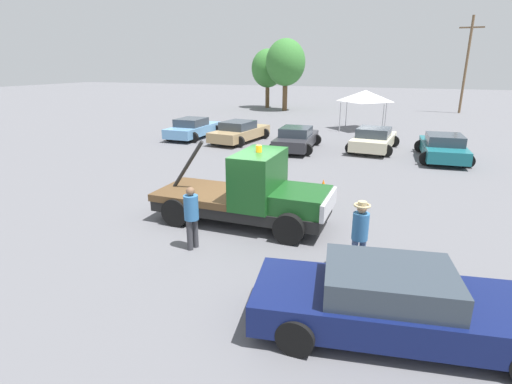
# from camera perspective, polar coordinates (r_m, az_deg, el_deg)

# --- Properties ---
(ground_plane) EXTENTS (160.00, 160.00, 0.00)m
(ground_plane) POSITION_cam_1_polar(r_m,az_deg,el_deg) (12.65, -2.12, -4.29)
(ground_plane) COLOR slate
(tow_truck) EXTENTS (5.47, 2.30, 2.51)m
(tow_truck) POSITION_cam_1_polar(r_m,az_deg,el_deg) (12.19, -0.70, -0.31)
(tow_truck) COLOR black
(tow_truck) RESTS_ON ground
(foreground_car) EXTENTS (5.59, 2.73, 1.34)m
(foreground_car) POSITION_cam_1_polar(r_m,az_deg,el_deg) (7.88, 19.74, -14.75)
(foreground_car) COLOR #0F194C
(foreground_car) RESTS_ON ground
(person_near_truck) EXTENTS (0.39, 0.39, 1.77)m
(person_near_truck) POSITION_cam_1_polar(r_m,az_deg,el_deg) (9.68, 14.64, -5.38)
(person_near_truck) COLOR #475B84
(person_near_truck) RESTS_ON ground
(person_at_hood) EXTENTS (0.38, 0.38, 1.73)m
(person_at_hood) POSITION_cam_1_polar(r_m,az_deg,el_deg) (10.66, -9.21, -3.07)
(person_at_hood) COLOR #38383D
(person_at_hood) RESTS_ON ground
(parked_car_skyblue) EXTENTS (2.45, 4.71, 1.34)m
(parked_car_skyblue) POSITION_cam_1_polar(r_m,az_deg,el_deg) (27.41, -9.01, 8.98)
(parked_car_skyblue) COLOR #669ED1
(parked_car_skyblue) RESTS_ON ground
(parked_car_tan) EXTENTS (2.86, 5.07, 1.34)m
(parked_car_tan) POSITION_cam_1_polar(r_m,az_deg,el_deg) (25.70, -2.36, 8.60)
(parked_car_tan) COLOR tan
(parked_car_tan) RESTS_ON ground
(parked_car_charcoal) EXTENTS (2.63, 4.73, 1.34)m
(parked_car_charcoal) POSITION_cam_1_polar(r_m,az_deg,el_deg) (23.35, 5.77, 7.59)
(parked_car_charcoal) COLOR #2D2D33
(parked_car_charcoal) RESTS_ON ground
(parked_car_cream) EXTENTS (2.76, 4.60, 1.34)m
(parked_car_cream) POSITION_cam_1_polar(r_m,az_deg,el_deg) (23.97, 16.46, 7.22)
(parked_car_cream) COLOR beige
(parked_car_cream) RESTS_ON ground
(parked_car_teal) EXTENTS (2.74, 4.92, 1.34)m
(parked_car_teal) POSITION_cam_1_polar(r_m,az_deg,el_deg) (22.92, 25.16, 5.81)
(parked_car_teal) COLOR #196670
(parked_car_teal) RESTS_ON ground
(canopy_tent_white) EXTENTS (3.09, 3.09, 2.92)m
(canopy_tent_white) POSITION_cam_1_polar(r_m,az_deg,el_deg) (31.49, 15.33, 13.10)
(canopy_tent_white) COLOR #9E9EA3
(canopy_tent_white) RESTS_ON ground
(tree_left) EXTENTS (4.08, 4.08, 7.29)m
(tree_left) POSITION_cam_1_polar(r_m,az_deg,el_deg) (43.60, 4.25, 17.94)
(tree_left) COLOR brown
(tree_left) RESTS_ON ground
(tree_center) EXTENTS (3.58, 3.58, 6.39)m
(tree_center) POSITION_cam_1_polar(r_m,az_deg,el_deg) (46.45, 1.67, 17.22)
(tree_center) COLOR brown
(tree_center) RESTS_ON ground
(traffic_cone) EXTENTS (0.40, 0.40, 0.55)m
(traffic_cone) POSITION_cam_1_polar(r_m,az_deg,el_deg) (15.56, 9.58, 0.74)
(traffic_cone) COLOR black
(traffic_cone) RESTS_ON ground
(utility_pole) EXTENTS (2.20, 0.24, 9.22)m
(utility_pole) POSITION_cam_1_polar(r_m,az_deg,el_deg) (46.10, 27.87, 16.00)
(utility_pole) COLOR brown
(utility_pole) RESTS_ON ground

